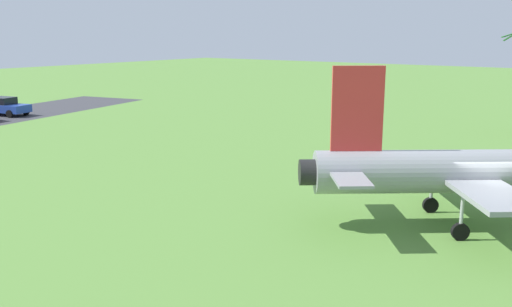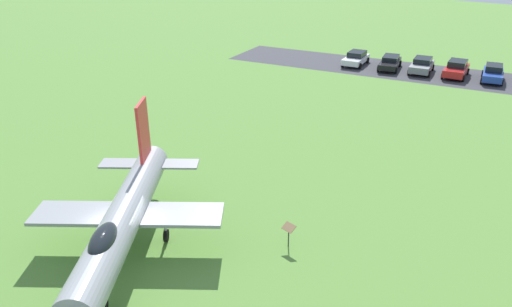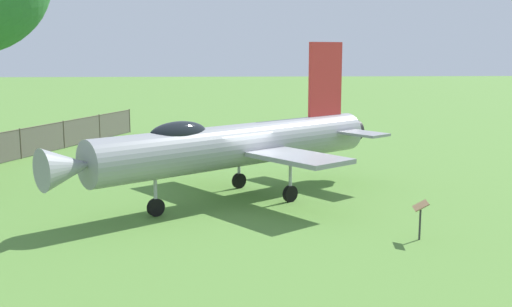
# 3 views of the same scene
# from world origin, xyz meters

# --- Properties ---
(ground_plane) EXTENTS (200.00, 200.00, 0.00)m
(ground_plane) POSITION_xyz_m (0.00, 0.00, 0.00)
(ground_plane) COLOR #568438
(display_jet) EXTENTS (12.15, 10.42, 5.75)m
(display_jet) POSITION_xyz_m (0.27, 0.21, 2.08)
(display_jet) COLOR gray
(display_jet) RESTS_ON ground_plane
(shrub_near_fence) EXTENTS (1.72, 1.77, 1.28)m
(shrub_near_fence) POSITION_xyz_m (4.91, -8.07, 0.64)
(shrub_near_fence) COLOR #387F3D
(shrub_near_fence) RESTS_ON ground_plane
(info_plaque) EXTENTS (0.47, 0.65, 1.14)m
(info_plaque) POSITION_xyz_m (-5.12, 5.14, 0.85)
(info_plaque) COLOR #333333
(info_plaque) RESTS_ON ground_plane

